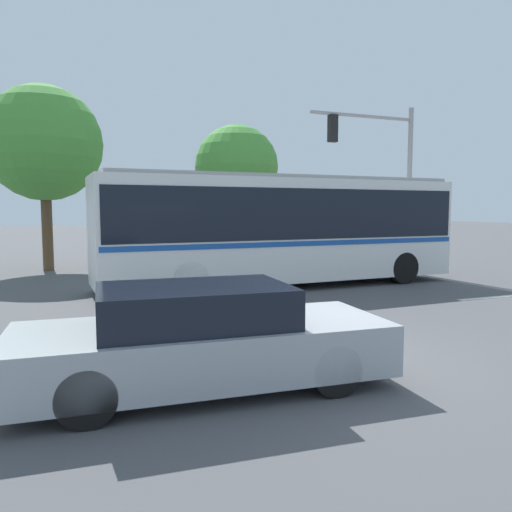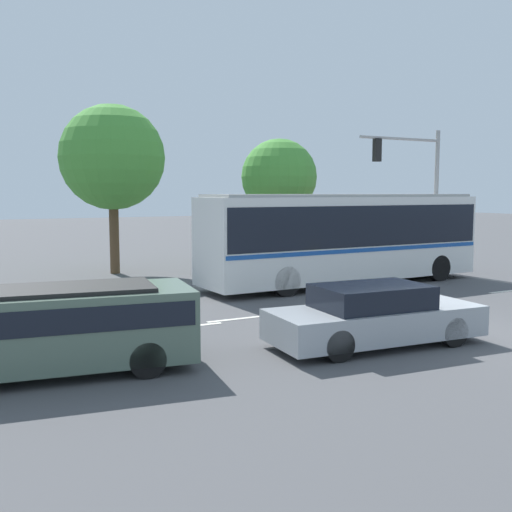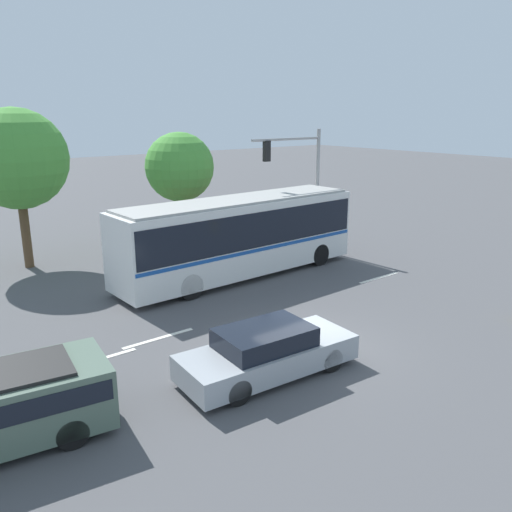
# 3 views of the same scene
# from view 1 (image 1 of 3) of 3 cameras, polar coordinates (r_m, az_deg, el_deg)

# --- Properties ---
(ground_plane) EXTENTS (140.00, 140.00, 0.00)m
(ground_plane) POSITION_cam_1_polar(r_m,az_deg,el_deg) (7.92, 7.26, -11.84)
(ground_plane) COLOR #4C4C4F
(city_bus) EXTENTS (11.18, 2.82, 3.33)m
(city_bus) POSITION_cam_1_polar(r_m,az_deg,el_deg) (14.99, 3.05, 3.69)
(city_bus) COLOR silver
(city_bus) RESTS_ON ground
(sedan_foreground) EXTENTS (4.97, 2.16, 1.36)m
(sedan_foreground) POSITION_cam_1_polar(r_m,az_deg,el_deg) (6.57, -6.29, -9.56)
(sedan_foreground) COLOR #9EA3A8
(sedan_foreground) RESTS_ON ground
(traffic_light_pole) EXTENTS (4.18, 0.24, 6.00)m
(traffic_light_pole) POSITION_cam_1_polar(r_m,az_deg,el_deg) (18.46, 14.88, 10.03)
(traffic_light_pole) COLOR gray
(traffic_light_pole) RESTS_ON ground
(flowering_hedge) EXTENTS (7.39, 1.19, 1.49)m
(flowering_hedge) POSITION_cam_1_polar(r_m,az_deg,el_deg) (19.65, 4.33, 0.70)
(flowering_hedge) COLOR #286028
(flowering_hedge) RESTS_ON ground
(street_tree_left) EXTENTS (4.34, 4.34, 7.01)m
(street_tree_left) POSITION_cam_1_polar(r_m,az_deg,el_deg) (20.70, -23.38, 11.85)
(street_tree_left) COLOR brown
(street_tree_left) RESTS_ON ground
(street_tree_centre) EXTENTS (3.47, 3.47, 5.84)m
(street_tree_centre) POSITION_cam_1_polar(r_m,az_deg,el_deg) (20.83, -2.25, 10.23)
(street_tree_centre) COLOR brown
(street_tree_centre) RESTS_ON ground
(lane_stripe_near) EXTENTS (2.40, 0.16, 0.01)m
(lane_stripe_near) POSITION_cam_1_polar(r_m,az_deg,el_deg) (14.66, 25.87, -4.32)
(lane_stripe_near) COLOR silver
(lane_stripe_near) RESTS_ON ground
(lane_stripe_far) EXTENTS (2.40, 0.16, 0.01)m
(lane_stripe_far) POSITION_cam_1_polar(r_m,az_deg,el_deg) (10.26, -18.72, -8.06)
(lane_stripe_far) COLOR silver
(lane_stripe_far) RESTS_ON ground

